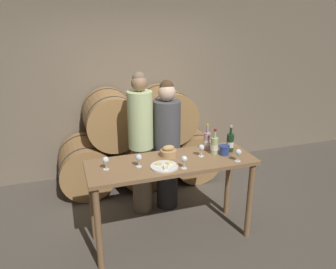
# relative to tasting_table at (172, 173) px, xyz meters

# --- Properties ---
(ground_plane) EXTENTS (10.00, 10.00, 0.00)m
(ground_plane) POSITION_rel_tasting_table_xyz_m (0.00, 0.00, -0.80)
(ground_plane) COLOR #564F44
(stone_wall_back) EXTENTS (10.00, 0.12, 3.20)m
(stone_wall_back) POSITION_rel_tasting_table_xyz_m (0.00, 1.98, 0.80)
(stone_wall_back) COLOR #7F705B
(stone_wall_back) RESTS_ON ground_plane
(barrel_stack) EXTENTS (2.34, 0.83, 1.41)m
(barrel_stack) POSITION_rel_tasting_table_xyz_m (0.00, 1.44, -0.17)
(barrel_stack) COLOR #A87A47
(barrel_stack) RESTS_ON ground_plane
(tasting_table) EXTENTS (1.76, 0.61, 0.95)m
(tasting_table) POSITION_rel_tasting_table_xyz_m (0.00, 0.00, 0.00)
(tasting_table) COLOR olive
(tasting_table) RESTS_ON ground_plane
(person_left) EXTENTS (0.30, 0.30, 1.78)m
(person_left) POSITION_rel_tasting_table_xyz_m (-0.17, 0.66, 0.12)
(person_left) COLOR #756651
(person_left) RESTS_ON ground_plane
(person_right) EXTENTS (0.33, 0.33, 1.67)m
(person_right) POSITION_rel_tasting_table_xyz_m (0.17, 0.66, 0.05)
(person_right) COLOR #232326
(person_right) RESTS_ON ground_plane
(wine_bottle_red) EXTENTS (0.08, 0.08, 0.30)m
(wine_bottle_red) POSITION_rel_tasting_table_xyz_m (0.70, 0.05, 0.24)
(wine_bottle_red) COLOR #193819
(wine_bottle_red) RESTS_ON tasting_table
(wine_bottle_white) EXTENTS (0.08, 0.08, 0.29)m
(wine_bottle_white) POSITION_rel_tasting_table_xyz_m (0.50, 0.03, 0.24)
(wine_bottle_white) COLOR #ADBC7F
(wine_bottle_white) RESTS_ON tasting_table
(wine_bottle_rose) EXTENTS (0.08, 0.08, 0.30)m
(wine_bottle_rose) POSITION_rel_tasting_table_xyz_m (0.48, 0.18, 0.24)
(wine_bottle_rose) COLOR #BC8E93
(wine_bottle_rose) RESTS_ON tasting_table
(blue_crock) EXTENTS (0.11, 0.11, 0.10)m
(blue_crock) POSITION_rel_tasting_table_xyz_m (0.60, -0.02, 0.20)
(blue_crock) COLOR navy
(blue_crock) RESTS_ON tasting_table
(bread_basket) EXTENTS (0.18, 0.18, 0.12)m
(bread_basket) POSITION_rel_tasting_table_xyz_m (0.01, 0.14, 0.19)
(bread_basket) COLOR tan
(bread_basket) RESTS_ON tasting_table
(cheese_plate) EXTENTS (0.28, 0.28, 0.04)m
(cheese_plate) POSITION_rel_tasting_table_xyz_m (-0.12, -0.12, 0.15)
(cheese_plate) COLOR white
(cheese_plate) RESTS_ON tasting_table
(wine_glass_far_left) EXTENTS (0.07, 0.07, 0.13)m
(wine_glass_far_left) POSITION_rel_tasting_table_xyz_m (-0.68, 0.01, 0.24)
(wine_glass_far_left) COLOR white
(wine_glass_far_left) RESTS_ON tasting_table
(wine_glass_left) EXTENTS (0.07, 0.07, 0.13)m
(wine_glass_left) POSITION_rel_tasting_table_xyz_m (-0.36, -0.03, 0.24)
(wine_glass_left) COLOR white
(wine_glass_left) RESTS_ON tasting_table
(wine_glass_center) EXTENTS (0.07, 0.07, 0.13)m
(wine_glass_center) POSITION_rel_tasting_table_xyz_m (0.06, -0.21, 0.24)
(wine_glass_center) COLOR white
(wine_glass_center) RESTS_ON tasting_table
(wine_glass_right) EXTENTS (0.07, 0.07, 0.13)m
(wine_glass_right) POSITION_rel_tasting_table_xyz_m (0.34, 0.01, 0.24)
(wine_glass_right) COLOR white
(wine_glass_right) RESTS_ON tasting_table
(wine_glass_far_right) EXTENTS (0.07, 0.07, 0.13)m
(wine_glass_far_right) POSITION_rel_tasting_table_xyz_m (0.65, -0.23, 0.24)
(wine_glass_far_right) COLOR white
(wine_glass_far_right) RESTS_ON tasting_table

